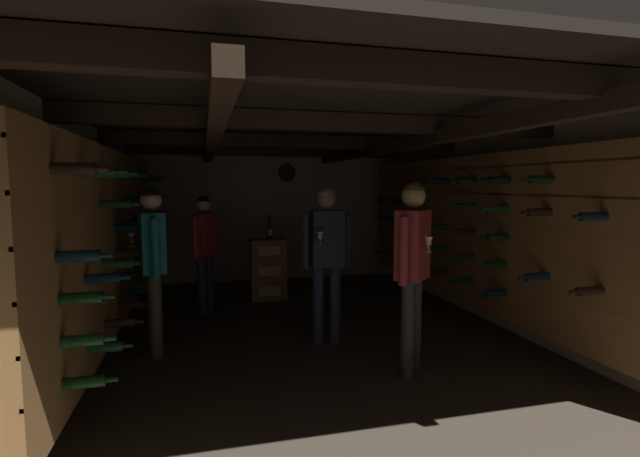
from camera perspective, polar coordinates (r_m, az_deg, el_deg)
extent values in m
plane|color=#473D33|center=(5.35, -1.36, -13.06)|extent=(8.40, 8.40, 0.00)
cube|color=beige|center=(8.27, -6.41, 1.78)|extent=(4.72, 0.06, 2.35)
cube|color=beige|center=(5.12, -27.74, -1.06)|extent=(0.06, 6.40, 2.35)
cube|color=beige|center=(6.06, 20.60, 0.14)|extent=(0.06, 6.40, 2.35)
cube|color=black|center=(5.12, -1.42, 13.08)|extent=(4.72, 6.52, 0.06)
cube|color=#2D2116|center=(2.49, 13.91, 18.28)|extent=(4.60, 0.14, 0.16)
cube|color=#2D2116|center=(4.21, 1.50, 13.10)|extent=(4.60, 0.14, 0.16)
cube|color=#2D2116|center=(6.02, -3.44, 10.79)|extent=(4.60, 0.14, 0.16)
cube|color=#2D2116|center=(7.85, -6.06, 9.52)|extent=(4.60, 0.14, 0.16)
cube|color=#2D2116|center=(4.97, -13.33, 10.51)|extent=(0.12, 6.40, 0.12)
cube|color=#2D2116|center=(5.42, 9.48, 10.14)|extent=(0.12, 6.40, 0.12)
cylinder|color=white|center=(8.27, -4.18, 6.95)|extent=(0.30, 0.02, 0.30)
cylinder|color=#2D2314|center=(8.25, -4.17, 6.95)|extent=(0.32, 0.01, 0.32)
cube|color=black|center=(8.25, -4.16, 6.95)|extent=(0.07, 0.01, 0.09)
cube|color=black|center=(8.25, -4.16, 6.95)|extent=(0.06, 0.01, 0.16)
cube|color=olive|center=(5.23, -25.32, -1.11)|extent=(0.32, 5.50, 1.80)
cylinder|color=#143819|center=(3.26, -27.61, -16.62)|extent=(0.28, 0.07, 0.07)
cylinder|color=#143819|center=(3.23, -24.46, -16.73)|extent=(0.07, 0.03, 0.03)
cylinder|color=#194723|center=(3.82, -25.47, -13.26)|extent=(0.28, 0.07, 0.07)
cylinder|color=#194723|center=(3.79, -22.81, -13.30)|extent=(0.07, 0.03, 0.03)
cylinder|color=black|center=(4.41, -23.91, -10.73)|extent=(0.28, 0.07, 0.07)
cylinder|color=black|center=(4.38, -21.61, -10.74)|extent=(0.07, 0.03, 0.03)
cylinder|color=black|center=(4.98, -22.74, -8.82)|extent=(0.28, 0.07, 0.07)
cylinder|color=black|center=(4.96, -20.72, -8.81)|extent=(0.07, 0.03, 0.03)
cylinder|color=#0F2838|center=(5.58, -21.81, -7.27)|extent=(0.28, 0.07, 0.07)
cylinder|color=#0F2838|center=(5.56, -20.01, -7.26)|extent=(0.07, 0.03, 0.03)
cylinder|color=#143819|center=(6.17, -21.09, -6.06)|extent=(0.28, 0.07, 0.07)
cylinder|color=#143819|center=(6.15, -19.46, -6.04)|extent=(0.07, 0.03, 0.03)
cylinder|color=#143819|center=(6.77, -20.49, -5.05)|extent=(0.28, 0.07, 0.07)
cylinder|color=#143819|center=(6.75, -19.01, -5.03)|extent=(0.07, 0.03, 0.03)
cylinder|color=#143819|center=(7.36, -19.99, -4.20)|extent=(0.28, 0.07, 0.07)
cylinder|color=#143819|center=(7.35, -18.63, -4.18)|extent=(0.07, 0.03, 0.03)
cylinder|color=#194723|center=(3.19, -27.79, -12.27)|extent=(0.28, 0.07, 0.07)
cylinder|color=#194723|center=(3.15, -24.62, -12.33)|extent=(0.07, 0.03, 0.03)
cylinder|color=#0F2838|center=(5.52, -21.93, -4.70)|extent=(0.28, 0.07, 0.07)
cylinder|color=#0F2838|center=(5.50, -20.11, -4.67)|extent=(0.07, 0.03, 0.03)
cylinder|color=black|center=(6.13, -21.17, -3.70)|extent=(0.28, 0.07, 0.07)
cylinder|color=black|center=(6.11, -19.54, -3.67)|extent=(0.07, 0.03, 0.03)
cylinder|color=#143819|center=(3.14, -27.93, -7.69)|extent=(0.28, 0.07, 0.07)
cylinder|color=#143819|center=(3.10, -24.76, -7.70)|extent=(0.07, 0.03, 0.03)
cylinder|color=#0F2838|center=(3.70, -25.77, -5.65)|extent=(0.28, 0.07, 0.07)
cylinder|color=#0F2838|center=(3.67, -23.08, -5.63)|extent=(0.07, 0.03, 0.03)
cylinder|color=#194723|center=(4.31, -24.14, -4.09)|extent=(0.28, 0.07, 0.07)
cylinder|color=#194723|center=(4.28, -21.83, -4.06)|extent=(0.07, 0.03, 0.03)
cylinder|color=black|center=(4.91, -22.93, -2.93)|extent=(0.28, 0.07, 0.07)
cylinder|color=black|center=(4.88, -20.90, -2.89)|extent=(0.07, 0.03, 0.03)
cylinder|color=#194723|center=(5.49, -22.02, -2.05)|extent=(0.28, 0.07, 0.07)
cylinder|color=#194723|center=(5.47, -20.20, -2.01)|extent=(0.07, 0.03, 0.03)
cylinder|color=black|center=(6.11, -21.23, -1.29)|extent=(0.28, 0.07, 0.07)
cylinder|color=black|center=(6.09, -19.60, -1.26)|extent=(0.07, 0.03, 0.03)
cylinder|color=#194723|center=(6.72, -20.61, -0.69)|extent=(0.28, 0.07, 0.07)
cylinder|color=#194723|center=(6.70, -19.13, -0.66)|extent=(0.07, 0.03, 0.03)
cylinder|color=#0F2838|center=(3.07, -28.23, -3.08)|extent=(0.28, 0.07, 0.07)
cylinder|color=#0F2838|center=(3.03, -25.02, -3.04)|extent=(0.07, 0.03, 0.03)
cylinder|color=#0F2838|center=(4.88, -23.04, 0.07)|extent=(0.28, 0.07, 0.07)
cylinder|color=#0F2838|center=(4.86, -21.00, 0.12)|extent=(0.07, 0.03, 0.03)
cylinder|color=#0F2838|center=(5.46, -22.11, 0.63)|extent=(0.28, 0.07, 0.07)
cylinder|color=#0F2838|center=(5.44, -20.29, 0.67)|extent=(0.07, 0.03, 0.03)
cylinder|color=black|center=(6.08, -21.32, 1.11)|extent=(0.28, 0.07, 0.07)
cylinder|color=black|center=(6.06, -19.68, 1.15)|extent=(0.07, 0.03, 0.03)
cylinder|color=black|center=(6.69, -20.70, 1.49)|extent=(0.28, 0.07, 0.07)
cylinder|color=black|center=(6.67, -19.20, 1.53)|extent=(0.07, 0.03, 0.03)
cylinder|color=black|center=(7.30, -20.17, 1.81)|extent=(0.28, 0.07, 0.07)
cylinder|color=black|center=(7.28, -18.80, 1.85)|extent=(0.07, 0.03, 0.03)
cylinder|color=#143819|center=(4.25, -24.43, 2.75)|extent=(0.28, 0.07, 0.07)
cylinder|color=#143819|center=(4.22, -22.09, 2.83)|extent=(0.07, 0.03, 0.03)
cylinder|color=#143819|center=(5.45, -22.21, 3.32)|extent=(0.28, 0.07, 0.07)
cylinder|color=#143819|center=(5.43, -20.38, 3.38)|extent=(0.07, 0.03, 0.03)
cylinder|color=#0F2838|center=(6.66, -20.79, 3.69)|extent=(0.28, 0.07, 0.07)
cylinder|color=#0F2838|center=(6.64, -19.28, 3.73)|extent=(0.07, 0.03, 0.03)
cylinder|color=#0F2838|center=(7.28, -20.24, 3.83)|extent=(0.28, 0.07, 0.07)
cylinder|color=#0F2838|center=(7.26, -18.87, 3.87)|extent=(0.07, 0.03, 0.03)
cylinder|color=black|center=(3.04, -28.68, 6.54)|extent=(0.28, 0.07, 0.07)
cylinder|color=black|center=(3.00, -25.42, 6.70)|extent=(0.07, 0.03, 0.03)
cylinder|color=#194723|center=(3.64, -26.28, 6.36)|extent=(0.28, 0.07, 0.07)
cylinder|color=#194723|center=(3.61, -23.55, 6.48)|extent=(0.07, 0.03, 0.03)
cylinder|color=#194723|center=(4.25, -24.56, 6.22)|extent=(0.28, 0.07, 0.07)
cylinder|color=#194723|center=(4.22, -22.21, 6.32)|extent=(0.07, 0.03, 0.03)
cylinder|color=#0F2838|center=(4.86, -23.28, 6.11)|extent=(0.28, 0.07, 0.07)
cylinder|color=#0F2838|center=(4.83, -21.22, 6.19)|extent=(0.07, 0.03, 0.03)
cylinder|color=black|center=(5.46, -22.29, 6.03)|extent=(0.28, 0.07, 0.07)
cylinder|color=black|center=(5.44, -20.45, 6.09)|extent=(0.07, 0.03, 0.03)
cylinder|color=#143819|center=(6.05, -21.51, 5.96)|extent=(0.28, 0.07, 0.07)
cylinder|color=#143819|center=(6.04, -19.85, 6.02)|extent=(0.07, 0.03, 0.03)
cylinder|color=#143819|center=(6.68, -20.84, 5.90)|extent=(0.28, 0.07, 0.07)
cylinder|color=#143819|center=(6.66, -19.34, 5.95)|extent=(0.07, 0.03, 0.03)
cylinder|color=#194723|center=(7.28, -20.30, 5.85)|extent=(0.28, 0.07, 0.07)
cylinder|color=#194723|center=(7.27, -18.93, 5.90)|extent=(0.07, 0.03, 0.03)
cube|color=olive|center=(5.34, -23.38, -9.34)|extent=(0.02, 5.50, 0.02)
cube|color=olive|center=(5.28, -23.49, -6.64)|extent=(0.02, 5.50, 0.02)
cube|color=olive|center=(5.23, -23.59, -3.88)|extent=(0.02, 5.50, 0.02)
cube|color=olive|center=(5.20, -23.70, -1.08)|extent=(0.02, 5.50, 0.02)
cube|color=olive|center=(5.18, -23.81, 1.75)|extent=(0.02, 5.50, 0.02)
cube|color=olive|center=(5.17, -23.92, 4.59)|extent=(0.02, 5.50, 0.02)
cube|color=olive|center=(5.17, -24.03, 7.44)|extent=(0.02, 5.50, 0.02)
cube|color=olive|center=(6.09, 18.31, -0.01)|extent=(0.32, 5.50, 1.80)
cylinder|color=#0F2838|center=(5.28, 21.17, -7.50)|extent=(0.28, 0.07, 0.07)
cylinder|color=#0F2838|center=(5.18, 19.58, -7.69)|extent=(0.07, 0.03, 0.03)
cylinder|color=#143819|center=(5.78, 17.57, -6.27)|extent=(0.28, 0.07, 0.07)
cylinder|color=#143819|center=(5.69, 16.06, -6.41)|extent=(0.07, 0.03, 0.03)
cylinder|color=black|center=(6.30, 14.64, -5.25)|extent=(0.28, 0.07, 0.07)
cylinder|color=black|center=(6.21, 13.22, -5.36)|extent=(0.07, 0.03, 0.03)
cylinder|color=#194723|center=(7.91, 8.25, -2.96)|extent=(0.28, 0.07, 0.07)
cylinder|color=#194723|center=(7.85, 7.07, -3.01)|extent=(0.07, 0.03, 0.03)
cylinder|color=black|center=(4.31, 30.72, -6.68)|extent=(0.28, 0.07, 0.07)
cylinder|color=black|center=(4.19, 29.02, -6.93)|extent=(0.07, 0.03, 0.03)
cylinder|color=#0F2838|center=(4.75, 25.57, -5.40)|extent=(0.28, 0.07, 0.07)
cylinder|color=#0F2838|center=(4.64, 23.90, -5.58)|extent=(0.07, 0.03, 0.03)
cylinder|color=#143819|center=(5.24, 21.15, -4.26)|extent=(0.28, 0.07, 0.07)
cylinder|color=#143819|center=(5.14, 19.55, -4.38)|extent=(0.07, 0.03, 0.03)
cylinder|color=#143819|center=(5.73, 17.66, -3.34)|extent=(0.28, 0.07, 0.07)
cylinder|color=#143819|center=(5.64, 16.15, -3.43)|extent=(0.07, 0.03, 0.03)
cylinder|color=#194723|center=(6.25, 14.72, -2.55)|extent=(0.28, 0.07, 0.07)
cylinder|color=#194723|center=(6.16, 13.29, -2.62)|extent=(0.07, 0.03, 0.03)
cylinder|color=#194723|center=(6.78, 12.23, -1.87)|extent=(0.28, 0.07, 0.07)
cylinder|color=#194723|center=(6.70, 10.89, -1.93)|extent=(0.07, 0.03, 0.03)
cylinder|color=#143819|center=(5.18, 21.42, -1.02)|extent=(0.28, 0.07, 0.07)
cylinder|color=#143819|center=(5.08, 19.82, -1.09)|extent=(0.07, 0.03, 0.03)
cylinder|color=black|center=(5.68, 17.83, -0.36)|extent=(0.28, 0.07, 0.07)
cylinder|color=black|center=(5.59, 16.31, -0.41)|extent=(0.07, 0.03, 0.03)
cylinder|color=#143819|center=(6.21, 14.80, 0.19)|extent=(0.28, 0.07, 0.07)
cylinder|color=#143819|center=(6.13, 13.36, 0.16)|extent=(0.07, 0.03, 0.03)
cylinder|color=#143819|center=(6.74, 12.29, 0.65)|extent=(0.28, 0.07, 0.07)
cylinder|color=#143819|center=(6.67, 10.94, 0.63)|extent=(0.07, 0.03, 0.03)
cylinder|color=black|center=(7.30, 10.11, 1.05)|extent=(0.28, 0.07, 0.07)
cylinder|color=black|center=(7.23, 8.85, 1.03)|extent=(0.07, 0.03, 0.03)
cylinder|color=#143819|center=(7.85, 8.29, 1.38)|extent=(0.28, 0.07, 0.07)
cylinder|color=#143819|center=(7.79, 7.10, 1.36)|extent=(0.07, 0.03, 0.03)
cylinder|color=#0F2838|center=(4.24, 31.05, 1.30)|extent=(0.28, 0.07, 0.07)
cylinder|color=#0F2838|center=(4.12, 29.34, 1.28)|extent=(0.07, 0.03, 0.03)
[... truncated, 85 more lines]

